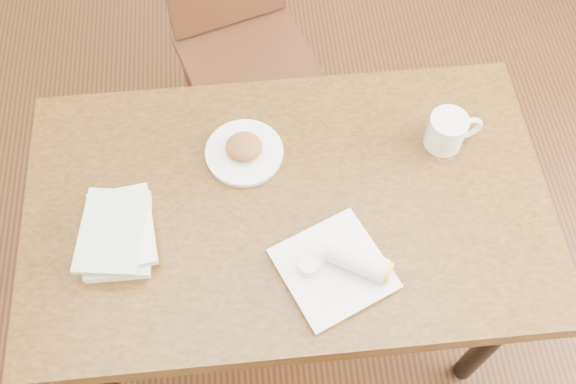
{
  "coord_description": "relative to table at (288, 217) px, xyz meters",
  "views": [
    {
      "loc": [
        -0.07,
        -0.76,
        2.15
      ],
      "look_at": [
        0.0,
        0.0,
        0.8
      ],
      "focal_mm": 40.0,
      "sensor_mm": 36.0,
      "label": 1
    }
  ],
  "objects": [
    {
      "name": "ground",
      "position": [
        0.0,
        0.0,
        -0.67
      ],
      "size": [
        4.0,
        5.0,
        0.01
      ],
      "primitive_type": "cube",
      "color": "#472814",
      "rests_on": "ground"
    },
    {
      "name": "table",
      "position": [
        0.0,
        0.0,
        0.0
      ],
      "size": [
        1.31,
        0.78,
        0.75
      ],
      "color": "brown",
      "rests_on": "ground"
    },
    {
      "name": "chair_far",
      "position": [
        -0.09,
        0.77,
        -0.12
      ],
      "size": [
        0.53,
        0.53,
        0.95
      ],
      "color": "#462414",
      "rests_on": "ground"
    },
    {
      "name": "plate_scone",
      "position": [
        -0.1,
        0.15,
        0.1
      ],
      "size": [
        0.2,
        0.2,
        0.06
      ],
      "color": "white",
      "rests_on": "table"
    },
    {
      "name": "coffee_mug",
      "position": [
        0.42,
        0.14,
        0.13
      ],
      "size": [
        0.15,
        0.1,
        0.1
      ],
      "color": "white",
      "rests_on": "table"
    },
    {
      "name": "plate_burrito",
      "position": [
        0.1,
        -0.19,
        0.11
      ],
      "size": [
        0.31,
        0.31,
        0.08
      ],
      "color": "white",
      "rests_on": "table"
    },
    {
      "name": "book_stack",
      "position": [
        -0.41,
        -0.06,
        0.11
      ],
      "size": [
        0.19,
        0.25,
        0.06
      ],
      "color": "white",
      "rests_on": "table"
    }
  ]
}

